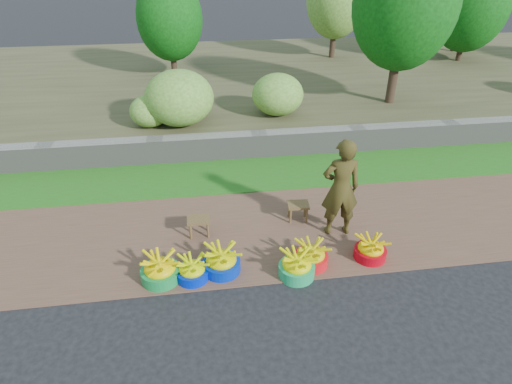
{
  "coord_description": "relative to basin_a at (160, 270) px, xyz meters",
  "views": [
    {
      "loc": [
        -1.27,
        -4.42,
        4.2
      ],
      "look_at": [
        -0.46,
        1.3,
        0.75
      ],
      "focal_mm": 30.0,
      "sensor_mm": 36.0,
      "label": 1
    }
  ],
  "objects": [
    {
      "name": "ground_plane",
      "position": [
        1.96,
        -0.31,
        -0.19
      ],
      "size": [
        120.0,
        120.0,
        0.0
      ],
      "primitive_type": "plane",
      "color": "black",
      "rests_on": "ground"
    },
    {
      "name": "dirt_shoulder",
      "position": [
        1.96,
        0.94,
        -0.18
      ],
      "size": [
        80.0,
        2.5,
        0.02
      ],
      "primitive_type": "cube",
      "color": "brown",
      "rests_on": "ground"
    },
    {
      "name": "grass_verge",
      "position": [
        1.96,
        2.94,
        -0.17
      ],
      "size": [
        80.0,
        1.5,
        0.04
      ],
      "primitive_type": "cube",
      "color": "#236619",
      "rests_on": "ground"
    },
    {
      "name": "retaining_wall",
      "position": [
        1.96,
        3.79,
        0.09
      ],
      "size": [
        80.0,
        0.35,
        0.55
      ],
      "primitive_type": "cube",
      "color": "slate",
      "rests_on": "ground"
    },
    {
      "name": "earth_bank",
      "position": [
        1.96,
        8.69,
        0.06
      ],
      "size": [
        80.0,
        10.0,
        0.5
      ],
      "primitive_type": "cube",
      "color": "#48462A",
      "rests_on": "ground"
    },
    {
      "name": "vegetation",
      "position": [
        0.9,
        7.07,
        2.28
      ],
      "size": [
        38.47,
        7.91,
        4.24
      ],
      "color": "#302218",
      "rests_on": "earth_bank"
    },
    {
      "name": "basin_a",
      "position": [
        0.0,
        0.0,
        0.0
      ],
      "size": [
        0.55,
        0.55,
        0.41
      ],
      "color": "#14823B",
      "rests_on": "ground"
    },
    {
      "name": "basin_b",
      "position": [
        0.44,
        -0.04,
        -0.03
      ],
      "size": [
        0.47,
        0.47,
        0.35
      ],
      "color": "#001FC1",
      "rests_on": "ground"
    },
    {
      "name": "basin_c",
      "position": [
        0.87,
        0.06,
        -0.0
      ],
      "size": [
        0.55,
        0.55,
        0.41
      ],
      "color": "#0225AC",
      "rests_on": "ground"
    },
    {
      "name": "basin_d",
      "position": [
        1.92,
        -0.18,
        -0.01
      ],
      "size": [
        0.52,
        0.52,
        0.39
      ],
      "color": "#1C995A",
      "rests_on": "ground"
    },
    {
      "name": "basin_e",
      "position": [
        2.18,
        0.02,
        -0.02
      ],
      "size": [
        0.51,
        0.51,
        0.38
      ],
      "color": "red",
      "rests_on": "ground"
    },
    {
      "name": "basin_f",
      "position": [
        3.11,
        0.05,
        -0.02
      ],
      "size": [
        0.48,
        0.48,
        0.36
      ],
      "color": "#AB0311",
      "rests_on": "ground"
    },
    {
      "name": "stool_left",
      "position": [
        0.57,
        0.98,
        0.09
      ],
      "size": [
        0.36,
        0.28,
        0.32
      ],
      "rotation": [
        0.0,
        0.0,
        0.0
      ],
      "color": "brown",
      "rests_on": "dirt_shoulder"
    },
    {
      "name": "stool_right",
      "position": [
        2.25,
        1.19,
        0.09
      ],
      "size": [
        0.38,
        0.3,
        0.32
      ],
      "rotation": [
        0.0,
        0.0,
        -0.08
      ],
      "color": "brown",
      "rests_on": "dirt_shoulder"
    },
    {
      "name": "vendor_woman",
      "position": [
        2.8,
        0.76,
        0.66
      ],
      "size": [
        0.62,
        0.42,
        1.65
      ],
      "primitive_type": "imported",
      "rotation": [
        0.0,
        0.0,
        3.1
      ],
      "color": "black",
      "rests_on": "dirt_shoulder"
    }
  ]
}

